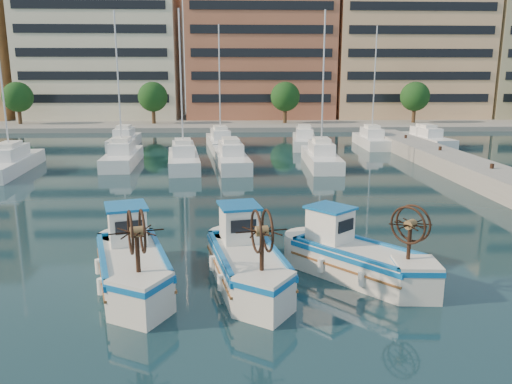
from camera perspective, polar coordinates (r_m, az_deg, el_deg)
name	(u,v)px	position (r m, az deg, el deg)	size (l,w,h in m)	color
ground	(318,279)	(17.20, 7.07, -9.85)	(300.00, 300.00, 0.00)	#18333E
waterfront	(312,49)	(81.70, 6.42, 15.92)	(180.00, 40.00, 25.60)	gray
yacht_marina	(237,150)	(43.63, -2.14, 4.82)	(38.56, 22.58, 11.50)	white
fishing_boat_a	(132,260)	(16.82, -14.01, -7.59)	(3.30, 5.07, 3.07)	silver
fishing_boat_b	(246,258)	(16.53, -1.11, -7.60)	(2.84, 5.01, 3.03)	silver
fishing_boat_c	(354,255)	(17.31, 11.18, -7.04)	(4.32, 4.54, 2.88)	silver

